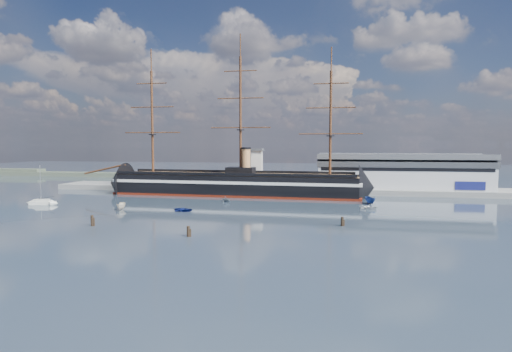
# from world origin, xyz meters

# --- Properties ---
(ground) EXTENTS (600.00, 600.00, 0.00)m
(ground) POSITION_xyz_m (0.00, 40.00, 0.00)
(ground) COLOR #223545
(ground) RESTS_ON ground
(quay) EXTENTS (180.00, 18.00, 2.00)m
(quay) POSITION_xyz_m (10.00, 76.00, 0.00)
(quay) COLOR slate
(quay) RESTS_ON ground
(warehouse) EXTENTS (63.00, 21.00, 11.60)m
(warehouse) POSITION_xyz_m (58.00, 80.00, 7.98)
(warehouse) COLOR #B7BABC
(warehouse) RESTS_ON ground
(quay_tower) EXTENTS (5.00, 5.00, 15.00)m
(quay_tower) POSITION_xyz_m (3.00, 73.00, 9.75)
(quay_tower) COLOR silver
(quay_tower) RESTS_ON ground
(shoreline) EXTENTS (120.00, 10.00, 4.00)m
(shoreline) POSITION_xyz_m (-139.23, 135.00, 1.45)
(shoreline) COLOR #3F4C38
(shoreline) RESTS_ON ground
(warship) EXTENTS (113.21, 20.04, 53.94)m
(warship) POSITION_xyz_m (-4.27, 60.00, 4.04)
(warship) COLOR black
(warship) RESTS_ON ground
(sailboat) EXTENTS (7.93, 3.90, 12.20)m
(sailboat) POSITION_xyz_m (-55.06, 24.72, 0.78)
(sailboat) COLOR silver
(sailboat) RESTS_ON ground
(motorboat_a) EXTENTS (6.32, 3.49, 2.39)m
(motorboat_a) POSITION_xyz_m (-26.15, 19.84, 0.00)
(motorboat_a) COLOR #FFEFCE
(motorboat_a) RESTS_ON ground
(motorboat_b) EXTENTS (1.76, 3.47, 1.55)m
(motorboat_b) POSITION_xyz_m (-7.58, 20.16, 0.00)
(motorboat_b) COLOR navy
(motorboat_b) RESTS_ON ground
(motorboat_d) EXTENTS (5.05, 6.12, 2.08)m
(motorboat_d) POSITION_xyz_m (-1.24, 41.45, 0.00)
(motorboat_d) COLOR slate
(motorboat_d) RESTS_ON ground
(motorboat_e) EXTENTS (2.59, 3.34, 1.46)m
(motorboat_e) POSITION_xyz_m (43.04, 34.96, 0.00)
(motorboat_e) COLOR silver
(motorboat_e) RESTS_ON ground
(motorboat_f) EXTENTS (7.65, 4.56, 2.88)m
(motorboat_f) POSITION_xyz_m (44.22, 45.02, 0.00)
(motorboat_f) COLOR navy
(motorboat_f) RESTS_ON ground
(piling_near_left) EXTENTS (0.64, 0.64, 3.17)m
(piling_near_left) POSITION_xyz_m (-20.40, -4.07, 0.00)
(piling_near_left) COLOR black
(piling_near_left) RESTS_ON ground
(piling_near_mid) EXTENTS (0.64, 0.64, 2.87)m
(piling_near_mid) POSITION_xyz_m (4.88, -10.72, 0.00)
(piling_near_mid) COLOR black
(piling_near_mid) RESTS_ON ground
(piling_far_right) EXTENTS (0.64, 0.64, 2.74)m
(piling_far_right) POSITION_xyz_m (35.25, 6.66, 0.00)
(piling_far_right) COLOR black
(piling_far_right) RESTS_ON ground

